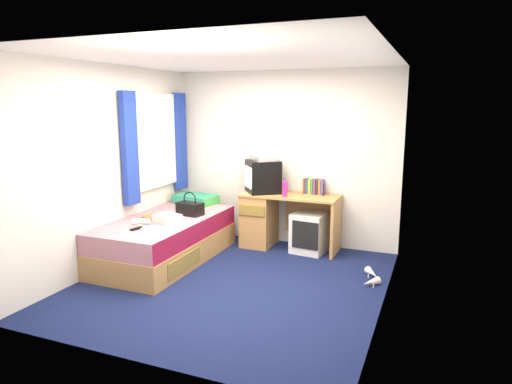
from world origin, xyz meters
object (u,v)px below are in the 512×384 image
at_px(vcr, 263,158).
at_px(handbag, 190,208).
at_px(remote_control, 136,229).
at_px(desk, 271,217).
at_px(pillow, 196,199).
at_px(storage_cube, 310,233).
at_px(water_bottle, 141,221).
at_px(white_heels, 371,278).
at_px(crt_tv, 263,176).
at_px(magazine, 155,216).
at_px(pink_water_bottle, 285,189).
at_px(towel, 167,218).
at_px(colour_swatch_fan, 141,227).
at_px(picture_frame, 323,190).
at_px(aerosol_can, 285,187).
at_px(bed, 166,239).

distance_m(vcr, handbag, 1.21).
bearing_deg(remote_control, desk, 69.53).
distance_m(pillow, storage_cube, 1.71).
distance_m(water_bottle, white_heels, 2.74).
distance_m(desk, crt_tv, 0.58).
distance_m(storage_cube, crt_tv, 0.99).
bearing_deg(vcr, storage_cube, 41.93).
relative_size(vcr, magazine, 1.37).
height_order(crt_tv, pink_water_bottle, crt_tv).
bearing_deg(remote_control, towel, 82.20).
xyz_separation_m(vcr, pink_water_bottle, (0.38, -0.18, -0.38)).
bearing_deg(colour_swatch_fan, pink_water_bottle, 46.40).
bearing_deg(crt_tv, picture_frame, 62.58).
distance_m(storage_cube, magazine, 2.03).
distance_m(crt_tv, pink_water_bottle, 0.44).
relative_size(aerosol_can, white_heels, 0.33).
bearing_deg(pink_water_bottle, towel, -137.79).
distance_m(picture_frame, handbag, 1.78).
relative_size(bed, towel, 6.86).
distance_m(aerosol_can, white_heels, 1.76).
xyz_separation_m(desk, crt_tv, (-0.13, 0.00, 0.56)).
height_order(bed, remote_control, remote_control).
bearing_deg(pillow, crt_tv, 8.20).
bearing_deg(storage_cube, remote_control, -128.78).
bearing_deg(water_bottle, white_heels, 12.97).
height_order(desk, white_heels, desk).
height_order(bed, aerosol_can, aerosol_can).
height_order(aerosol_can, white_heels, aerosol_can).
height_order(crt_tv, white_heels, crt_tv).
bearing_deg(picture_frame, pink_water_bottle, -158.64).
xyz_separation_m(pink_water_bottle, colour_swatch_fan, (-1.29, -1.35, -0.30)).
bearing_deg(pink_water_bottle, desk, 144.64).
distance_m(bed, storage_cube, 1.87).
bearing_deg(towel, aerosol_can, 49.79).
bearing_deg(magazine, crt_tv, 43.52).
bearing_deg(desk, handbag, -136.56).
bearing_deg(bed, pink_water_bottle, 34.63).
distance_m(pillow, magazine, 0.89).
distance_m(magazine, white_heels, 2.75).
relative_size(pillow, towel, 1.99).
bearing_deg(pillow, handbag, -66.28).
bearing_deg(colour_swatch_fan, handbag, 74.03).
bearing_deg(water_bottle, desk, 51.25).
relative_size(picture_frame, aerosol_can, 0.83).
bearing_deg(storage_cube, desk, -178.93).
bearing_deg(aerosol_can, towel, -130.21).
xyz_separation_m(magazine, white_heels, (2.69, 0.21, -0.51)).
bearing_deg(picture_frame, magazine, -161.99).
bearing_deg(pillow, aerosol_can, 8.29).
bearing_deg(pink_water_bottle, picture_frame, 34.51).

